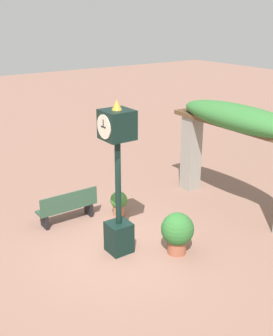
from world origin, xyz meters
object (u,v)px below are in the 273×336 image
park_bench (68,207)px  potted_plant_near_left (119,202)px  potted_plant_near_right (177,231)px  pedestal_clock (118,175)px

park_bench → potted_plant_near_left: bearing=161.3°
park_bench → potted_plant_near_right: bearing=116.2°
potted_plant_near_right → park_bench: size_ratio=0.61×
pedestal_clock → potted_plant_near_left: size_ratio=5.16×
pedestal_clock → park_bench: size_ratio=2.22×
potted_plant_near_right → pedestal_clock: bearing=-127.7°
pedestal_clock → potted_plant_near_left: pedestal_clock is taller
pedestal_clock → potted_plant_near_left: 2.40m
potted_plant_near_left → potted_plant_near_right: potted_plant_near_right is taller
pedestal_clock → potted_plant_near_right: (0.83, 1.07, -1.36)m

